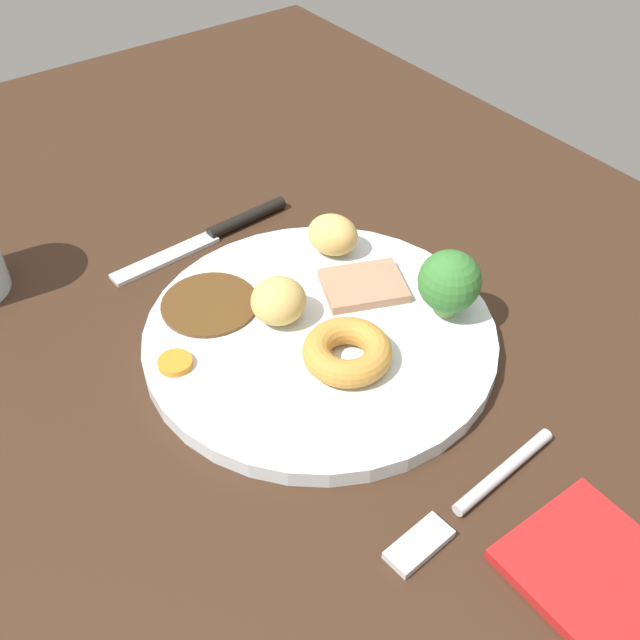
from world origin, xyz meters
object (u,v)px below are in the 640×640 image
Objects in this scene: yorkshire_pudding at (347,352)px; fork at (471,500)px; roast_potato_right at (333,235)px; folded_napkin at (605,580)px; carrot_coin_front at (175,363)px; roast_potato_left at (279,301)px; dinner_plate at (320,336)px; knife at (218,232)px; broccoli_floret at (449,282)px; meat_slice_main at (365,287)px.

fork is at bearing 177.59° from yorkshire_pudding.
roast_potato_right is 34.77cm from folded_napkin.
yorkshire_pudding is at bearing 4.68° from folded_napkin.
roast_potato_right is 18.49cm from carrot_coin_front.
roast_potato_left reaches higher than fork.
dinner_plate is 2.53× the size of folded_napkin.
yorkshire_pudding is at bearing 83.30° from knife.
yorkshire_pudding is 1.53× the size of roast_potato_left.
fork is (-20.91, -0.80, -2.86)cm from roast_potato_left.
yorkshire_pudding reaches higher than knife.
roast_potato_left is at bearing 6.23° from folded_napkin.
fork is 1.39× the size of folded_napkin.
broccoli_floret is 0.37× the size of fork.
roast_potato_right is 0.29× the size of fork.
meat_slice_main is at bearing -8.89° from folded_napkin.
knife is (15.64, 5.00, -1.35)cm from meat_slice_main.
broccoli_floret is (-4.31, -9.34, 3.84)cm from dinner_plate.
knife reaches higher than fork.
fork is at bearing 160.66° from meat_slice_main.
roast_potato_left is 9.33cm from carrot_coin_front.
dinner_plate is at bearing 137.50° from roast_potato_right.
folded_napkin is at bearing 87.48° from knife.
roast_potato_left reaches higher than yorkshire_pudding.
meat_slice_main is at bearing -47.85° from yorkshire_pudding.
fork is at bearing -154.72° from carrot_coin_front.
carrot_coin_front is (0.25, 9.19, -1.59)cm from roast_potato_left.
knife is at bearing 21.58° from broccoli_floret.
folded_napkin is at bearing -177.04° from dinner_plate.
dinner_plate is 4.87× the size of broccoli_floret.
broccoli_floret is at bearing -19.55° from folded_napkin.
carrot_coin_front is 32.43cm from folded_napkin.
dinner_plate is 10.98cm from broccoli_floret.
carrot_coin_front is (-4.29, 17.92, -1.55)cm from roast_potato_right.
fork is 35.26cm from knife.
roast_potato_right is at bearing -76.53° from carrot_coin_front.
fork is at bearing 83.71° from knife.
dinner_plate is at bearing -98.38° from fork.
yorkshire_pudding is 0.61× the size of folded_napkin.
dinner_plate is at bearing -147.86° from roast_potato_left.
roast_potato_left is at bearing 76.16° from knife.
knife is (14.29, -2.67, -2.80)cm from roast_potato_left.
yorkshire_pudding is 2.58× the size of carrot_coin_front.
broccoli_floret reaches higher than yorkshire_pudding.
roast_potato_left is 0.29× the size of fork.
meat_slice_main is 7.92cm from roast_potato_left.
meat_slice_main reaches higher than carrot_coin_front.
meat_slice_main is at bearing -114.36° from fork.
carrot_coin_front reaches higher than dinner_plate.
fork is at bearing 176.64° from dinner_plate.
roast_potato_left is at bearing 117.48° from roast_potato_right.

